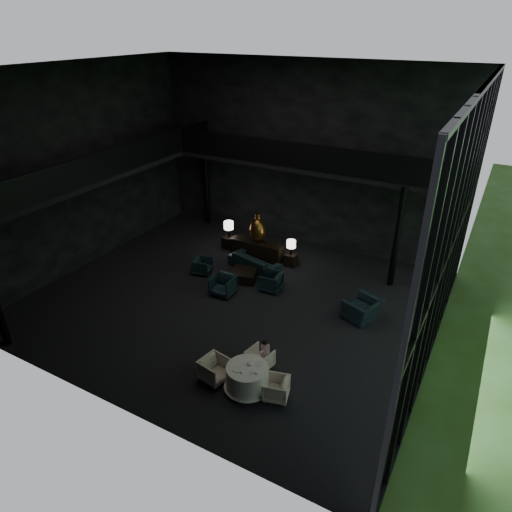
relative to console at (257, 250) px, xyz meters
The scene contains 35 objects.
floor 3.59m from the console, 75.27° to the right, with size 14.00×12.00×0.02m, color black.
ceiling 8.41m from the console, 75.27° to the right, with size 14.00×12.00×0.02m, color black.
wall_back 4.52m from the console, 70.41° to the left, with size 14.00×0.04×8.00m, color black.
wall_front 10.16m from the console, 84.52° to the right, with size 14.00×0.04×8.00m, color black.
wall_left 7.88m from the console, 150.47° to the right, with size 0.04×12.00×8.00m, color black.
curtain_wall 9.31m from the console, 23.71° to the right, with size 0.20×12.00×8.00m, color black, non-canonical shape.
mezzanine_left 7.14m from the console, 145.88° to the right, with size 2.00×12.00×0.25m, color black.
mezzanine_back 4.38m from the console, 39.08° to the left, with size 12.00×2.00×0.25m, color black.
railing_left 6.82m from the console, 139.86° to the right, with size 0.06×12.00×1.00m, color black.
railing_back 4.66m from the console, 16.06° to the left, with size 12.00×0.06×1.00m, color black.
column_nw 4.94m from the console, 151.21° to the left, with size 0.24×0.24×4.00m, color black.
column_ne 5.96m from the console, ahead, with size 0.24×0.24×4.00m, color black.
console is the anchor object (origin of this frame).
bronze_urn 0.93m from the console, 90.00° to the left, with size 0.69×0.69×1.29m.
side_table_left 1.62m from the console, behind, with size 0.49×0.49×0.54m, color black.
table_lamp_left 1.76m from the console, 169.67° to the left, with size 0.43×0.43×0.73m.
side_table_right 1.61m from the console, ahead, with size 0.47×0.47×0.52m, color black.
table_lamp_right 1.71m from the console, ahead, with size 0.38×0.38×0.64m.
sofa 1.07m from the console, 66.44° to the right, with size 2.44×0.71×0.95m, color black.
lounge_armchair_west 2.63m from the console, 119.01° to the right, with size 0.65×0.60×0.66m, color #172935.
lounge_armchair_east 2.74m from the console, 49.71° to the right, with size 0.79×0.74×0.81m, color #112935.
lounge_armchair_south 3.28m from the console, 83.93° to the right, with size 0.91×0.85×0.93m, color black.
window_armchair 5.87m from the console, 22.63° to the right, with size 1.24×0.81×1.09m, color black.
coffee_table 2.02m from the console, 75.50° to the right, with size 0.94×0.94×0.42m, color black.
dining_table 8.02m from the console, 62.91° to the right, with size 1.34×1.34×0.75m.
dining_chair_north 7.14m from the console, 60.29° to the right, with size 0.61×0.57×0.63m, color #BEB1A2.
dining_chair_east 8.38m from the console, 57.46° to the right, with size 0.61×0.57×0.62m, color beige.
dining_chair_west 7.74m from the console, 70.02° to the right, with size 0.74×0.69×0.76m, color #BAAD96.
child 7.18m from the console, 59.06° to the right, with size 0.26×0.26×0.57m.
plate_a 8.12m from the console, 64.88° to the right, with size 0.27×0.27×0.02m, color white.
plate_b 7.90m from the console, 60.58° to the right, with size 0.24×0.24×0.02m, color white.
saucer 8.23m from the console, 61.75° to the right, with size 0.15×0.15×0.01m, color white.
coffee_cup 8.27m from the console, 61.18° to the right, with size 0.09×0.09×0.07m, color white.
cereal_bowl 7.91m from the console, 62.44° to the right, with size 0.16×0.16×0.08m, color white.
cream_pot 8.27m from the console, 63.96° to the right, with size 0.06×0.06×0.07m, color #99999E.
Camera 1 is at (7.69, -12.10, 9.23)m, focal length 32.00 mm.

